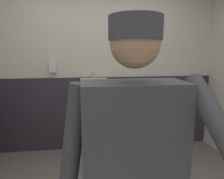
{
  "coord_description": "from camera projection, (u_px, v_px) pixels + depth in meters",
  "views": [
    {
      "loc": [
        -0.17,
        -1.47,
        1.53
      ],
      "look_at": [
        0.03,
        0.01,
        1.25
      ],
      "focal_mm": 31.46,
      "sensor_mm": 36.0,
      "label": 1
    }
  ],
  "objects": [
    {
      "name": "wall_back",
      "position": [
        97.0,
        67.0,
        3.09
      ],
      "size": [
        4.32,
        0.12,
        2.62
      ],
      "primitive_type": "cube",
      "color": "beige",
      "rests_on": "ground_plane"
    },
    {
      "name": "wainscot_band_back",
      "position": [
        98.0,
        113.0,
        3.15
      ],
      "size": [
        3.72,
        0.03,
        1.16
      ],
      "primitive_type": "cube",
      "color": "#2D2833",
      "rests_on": "ground_plane"
    },
    {
      "name": "urinal_solo",
      "position": [
        94.0,
        104.0,
        2.96
      ],
      "size": [
        0.4,
        0.34,
        1.24
      ],
      "color": "white",
      "rests_on": "ground_plane"
    },
    {
      "name": "person",
      "position": [
        133.0,
        159.0,
        0.98
      ],
      "size": [
        0.71,
        0.6,
        1.69
      ],
      "color": "#2D3342",
      "rests_on": "ground_plane"
    },
    {
      "name": "soap_dispenser",
      "position": [
        53.0,
        66.0,
        2.9
      ],
      "size": [
        0.1,
        0.07,
        0.18
      ],
      "primitive_type": "cube",
      "color": "silver"
    }
  ]
}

